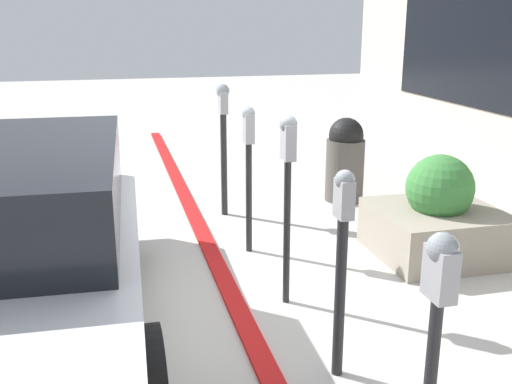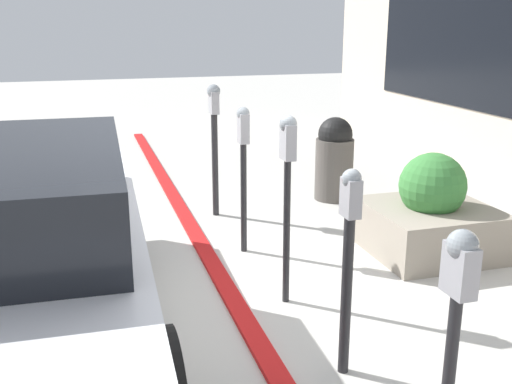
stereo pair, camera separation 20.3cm
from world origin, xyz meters
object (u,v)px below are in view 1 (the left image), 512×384
parking_meter_middle (288,172)px  parking_meter_fourth (249,156)px  planter_box (437,219)px  trash_bin (345,159)px  parking_meter_second (342,249)px  parking_meter_farthest (223,129)px  parking_meter_nearest (436,322)px

parking_meter_middle → parking_meter_fourth: (1.20, 0.03, -0.13)m
planter_box → trash_bin: trash_bin is taller
parking_meter_second → parking_meter_middle: 1.12m
parking_meter_second → parking_meter_farthest: size_ratio=0.90×
parking_meter_middle → planter_box: size_ratio=1.33×
parking_meter_farthest → trash_bin: size_ratio=1.45×
parking_meter_middle → parking_meter_nearest: bearing=179.7°
parking_meter_nearest → trash_bin: 5.21m
parking_meter_second → parking_meter_farthest: bearing=1.2°
parking_meter_nearest → planter_box: (2.92, -1.77, -0.63)m
parking_meter_farthest → planter_box: size_ratio=1.32×
parking_meter_fourth → trash_bin: (1.45, -1.63, -0.46)m
parking_meter_second → parking_meter_fourth: (2.30, 0.06, 0.10)m
parking_meter_farthest → parking_meter_middle: bearing=-178.9°
parking_meter_fourth → trash_bin: parking_meter_fourth is taller
parking_meter_middle → parking_meter_fourth: parking_meter_middle is taller
parking_meter_fourth → parking_meter_farthest: size_ratio=0.94×
parking_meter_nearest → planter_box: bearing=-31.2°
parking_meter_middle → parking_meter_farthest: 2.43m
parking_meter_nearest → parking_meter_middle: 2.29m
parking_meter_nearest → trash_bin: bearing=-18.0°
parking_meter_middle → parking_meter_fourth: 1.21m
parking_meter_fourth → parking_meter_nearest: bearing=-179.6°
parking_meter_middle → parking_meter_farthest: size_ratio=1.00×
parking_meter_nearest → trash_bin: (4.94, -1.61, -0.47)m
parking_meter_middle → trash_bin: (2.65, -1.59, -0.58)m
parking_meter_second → planter_box: size_ratio=1.19×
parking_meter_middle → parking_meter_fourth: bearing=1.6°
parking_meter_nearest → parking_meter_farthest: 4.72m
trash_bin → parking_meter_fourth: bearing=131.7°
parking_meter_farthest → trash_bin: (0.22, -1.64, -0.51)m
parking_meter_nearest → parking_meter_fourth: parking_meter_fourth is taller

